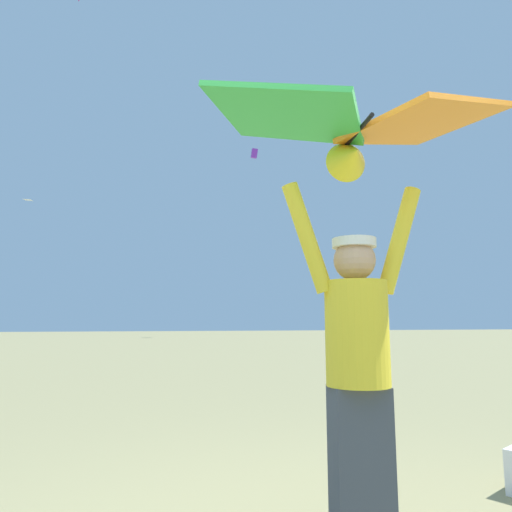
{
  "coord_description": "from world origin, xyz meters",
  "views": [
    {
      "loc": [
        -0.91,
        -2.12,
        1.15
      ],
      "look_at": [
        0.28,
        2.17,
        1.81
      ],
      "focal_mm": 31.81,
      "sensor_mm": 36.0,
      "label": 1
    }
  ],
  "objects": [
    {
      "name": "held_stunt_kite",
      "position": [
        0.27,
        0.06,
        2.22
      ],
      "size": [
        1.73,
        1.01,
        0.4
      ],
      "color": "black"
    },
    {
      "name": "kite_flyer_person",
      "position": [
        0.28,
        0.13,
        0.94
      ],
      "size": [
        0.81,
        0.38,
        1.92
      ],
      "color": "#424751",
      "rests_on": "ground"
    },
    {
      "name": "distant_kite_white_high_right",
      "position": [
        -7.83,
        30.59,
        9.36
      ],
      "size": [
        0.76,
        0.76,
        0.11
      ],
      "color": "white"
    },
    {
      "name": "distant_kite_purple_overhead_distant",
      "position": [
        8.92,
        33.96,
        15.59
      ],
      "size": [
        0.59,
        0.65,
        0.88
      ],
      "color": "purple"
    }
  ]
}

